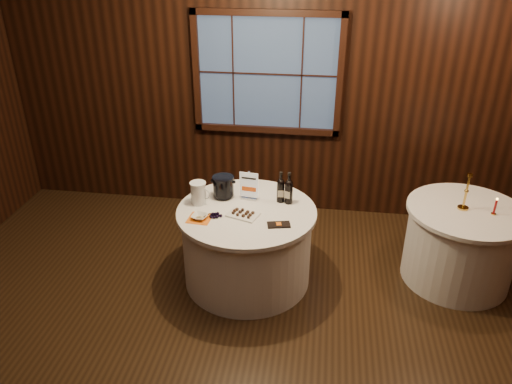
% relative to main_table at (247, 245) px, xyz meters
% --- Properties ---
extents(ground, '(6.00, 6.00, 0.00)m').
position_rel_main_table_xyz_m(ground, '(0.00, -1.00, -0.39)').
color(ground, black).
rests_on(ground, ground).
extents(back_wall, '(6.00, 0.10, 3.00)m').
position_rel_main_table_xyz_m(back_wall, '(0.00, 1.48, 1.16)').
color(back_wall, black).
rests_on(back_wall, ground).
extents(main_table, '(1.28, 1.28, 0.77)m').
position_rel_main_table_xyz_m(main_table, '(0.00, 0.00, 0.00)').
color(main_table, white).
rests_on(main_table, ground).
extents(side_table, '(1.08, 1.08, 0.77)m').
position_rel_main_table_xyz_m(side_table, '(2.00, 0.30, 0.00)').
color(side_table, white).
rests_on(side_table, ground).
extents(sign_stand, '(0.18, 0.10, 0.29)m').
position_rel_main_table_xyz_m(sign_stand, '(-0.01, 0.21, 0.48)').
color(sign_stand, '#B2B1B8').
rests_on(sign_stand, main_table).
extents(port_bottle_left, '(0.07, 0.08, 0.30)m').
position_rel_main_table_xyz_m(port_bottle_left, '(0.29, 0.21, 0.51)').
color(port_bottle_left, black).
rests_on(port_bottle_left, main_table).
extents(port_bottle_right, '(0.07, 0.09, 0.31)m').
position_rel_main_table_xyz_m(port_bottle_right, '(0.37, 0.19, 0.52)').
color(port_bottle_right, black).
rests_on(port_bottle_right, main_table).
extents(ice_bucket, '(0.21, 0.21, 0.21)m').
position_rel_main_table_xyz_m(ice_bucket, '(-0.26, 0.21, 0.49)').
color(ice_bucket, black).
rests_on(ice_bucket, main_table).
extents(chocolate_plate, '(0.31, 0.26, 0.04)m').
position_rel_main_table_xyz_m(chocolate_plate, '(-0.02, -0.11, 0.40)').
color(chocolate_plate, silver).
rests_on(chocolate_plate, main_table).
extents(chocolate_box, '(0.21, 0.14, 0.02)m').
position_rel_main_table_xyz_m(chocolate_box, '(0.32, -0.23, 0.39)').
color(chocolate_box, black).
rests_on(chocolate_box, main_table).
extents(grape_bunch, '(0.18, 0.09, 0.04)m').
position_rel_main_table_xyz_m(grape_bunch, '(-0.25, -0.18, 0.40)').
color(grape_bunch, black).
rests_on(grape_bunch, main_table).
extents(glass_pitcher, '(0.20, 0.15, 0.21)m').
position_rel_main_table_xyz_m(glass_pitcher, '(-0.46, 0.06, 0.49)').
color(glass_pitcher, silver).
rests_on(glass_pitcher, main_table).
extents(orange_napkin, '(0.22, 0.22, 0.00)m').
position_rel_main_table_xyz_m(orange_napkin, '(-0.39, -0.21, 0.38)').
color(orange_napkin, orange).
rests_on(orange_napkin, main_table).
extents(cracker_bowl, '(0.17, 0.17, 0.03)m').
position_rel_main_table_xyz_m(cracker_bowl, '(-0.39, -0.21, 0.40)').
color(cracker_bowl, silver).
rests_on(cracker_bowl, orange_napkin).
extents(brass_candlestick, '(0.10, 0.10, 0.35)m').
position_rel_main_table_xyz_m(brass_candlestick, '(1.96, 0.30, 0.51)').
color(brass_candlestick, gold).
rests_on(brass_candlestick, side_table).
extents(red_candle, '(0.05, 0.05, 0.17)m').
position_rel_main_table_xyz_m(red_candle, '(2.21, 0.24, 0.45)').
color(red_candle, gold).
rests_on(red_candle, side_table).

